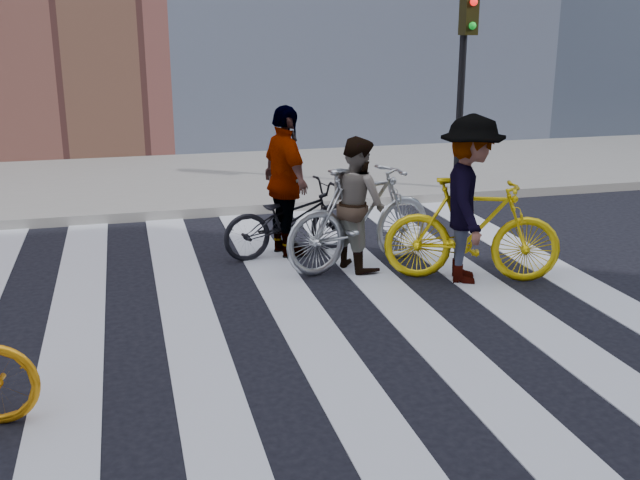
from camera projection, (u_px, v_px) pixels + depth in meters
name	position (u px, v px, depth m)	size (l,w,h in m)	color
ground	(261.00, 352.00, 6.77)	(100.00, 100.00, 0.00)	black
sidewalk_far	(186.00, 181.00, 13.71)	(100.00, 5.00, 0.15)	gray
zebra_crosswalk	(261.00, 352.00, 6.77)	(8.25, 10.00, 0.01)	silver
traffic_signal	(465.00, 60.00, 12.15)	(0.22, 0.42, 3.33)	black
bike_silver_mid	(361.00, 217.00, 8.96)	(0.59, 2.08, 1.25)	#B2B7BD
bike_yellow_right	(472.00, 230.00, 8.52)	(0.56, 1.99, 1.20)	yellow
bike_dark_rear	(290.00, 219.00, 9.49)	(0.63, 1.80, 0.95)	black
rider_mid	(357.00, 203.00, 8.90)	(0.78, 0.61, 1.60)	slate
rider_right	(470.00, 200.00, 8.40)	(1.23, 0.71, 1.91)	slate
rider_rear	(286.00, 182.00, 9.35)	(1.12, 0.47, 1.91)	slate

